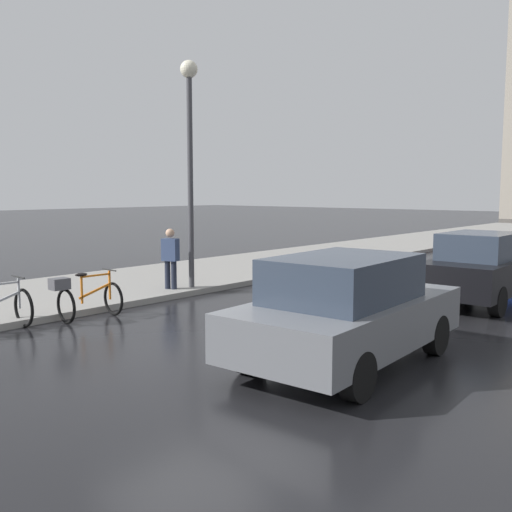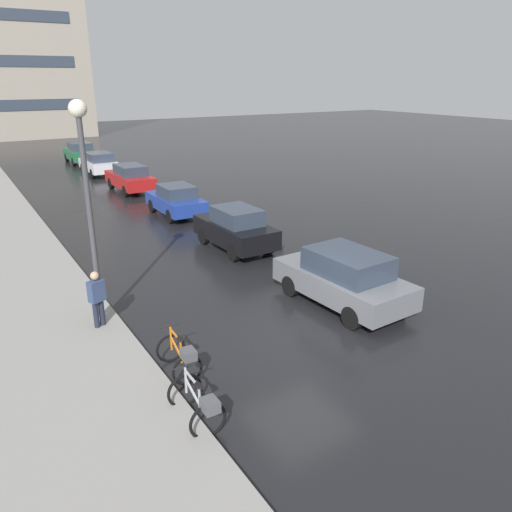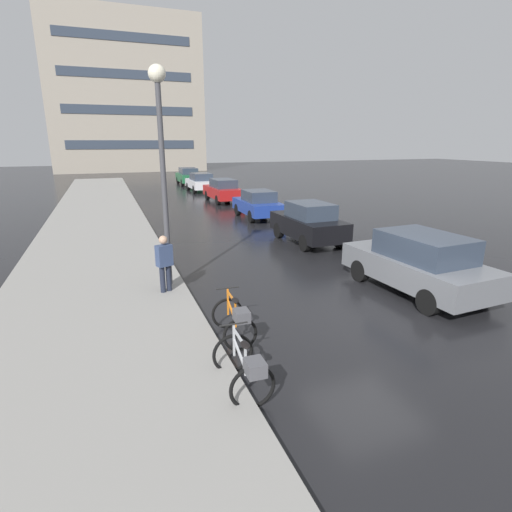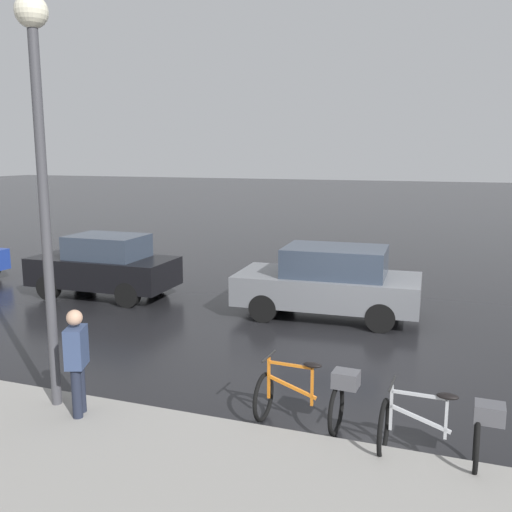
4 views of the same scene
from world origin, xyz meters
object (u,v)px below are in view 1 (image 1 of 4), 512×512
Objects in this scene: car_grey at (347,310)px; car_black at (481,268)px; bicycle_second at (83,296)px; streetlamp at (190,136)px; pedestrian at (170,257)px.

car_grey is 6.02m from car_black.
bicycle_second is 0.33× the size of car_grey.
streetlamp is at bearing -151.08° from car_black.
streetlamp is (-6.31, 2.63, 3.13)m from car_grey.
pedestrian is 3.09m from streetlamp.
streetlamp is at bearing 157.33° from car_grey.
streetlamp is (-0.77, 3.62, 3.47)m from bicycle_second.
car_grey is at bearing 10.12° from bicycle_second.
car_grey is at bearing -22.67° from streetlamp.
car_black is at bearing 91.77° from car_grey.
streetlamp is at bearing 71.30° from pedestrian.
bicycle_second is 5.08m from streetlamp.
pedestrian is (-6.49, 2.10, 0.10)m from car_grey.
pedestrian is at bearing 107.16° from bicycle_second.
bicycle_second is 8.82m from car_black.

